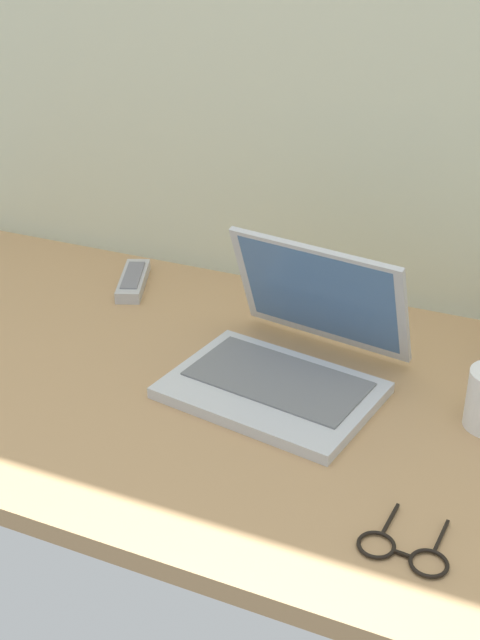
{
  "coord_description": "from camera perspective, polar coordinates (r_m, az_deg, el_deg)",
  "views": [
    {
      "loc": [
        0.49,
        -1.0,
        0.74
      ],
      "look_at": [
        0.05,
        0.0,
        0.15
      ],
      "focal_mm": 46.77,
      "sensor_mm": 36.0,
      "label": 1
    }
  ],
  "objects": [
    {
      "name": "desk",
      "position": [
        1.33,
        -2.09,
        -4.7
      ],
      "size": [
        1.6,
        0.76,
        0.03
      ],
      "color": "tan",
      "rests_on": "ground"
    },
    {
      "name": "laptop",
      "position": [
        1.3,
        3.4,
        -2.41
      ],
      "size": [
        0.35,
        0.34,
        0.21
      ],
      "color": "silver",
      "rests_on": "desk"
    },
    {
      "name": "remote_control_near",
      "position": [
        1.63,
        -7.32,
        2.7
      ],
      "size": [
        0.1,
        0.17,
        0.02
      ],
      "color": "#B7B7B7",
      "rests_on": "desk"
    },
    {
      "name": "eyeglasses",
      "position": [
        1.03,
        11.11,
        -15.3
      ],
      "size": [
        0.11,
        0.11,
        0.01
      ],
      "color": "black",
      "rests_on": "desk"
    }
  ]
}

